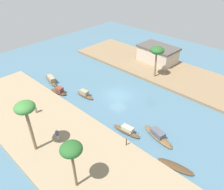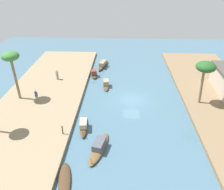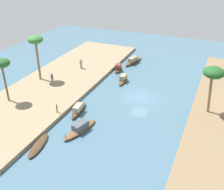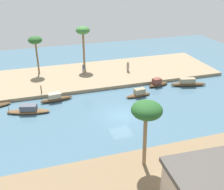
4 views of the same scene
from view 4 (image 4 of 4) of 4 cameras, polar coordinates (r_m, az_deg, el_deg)
name	(u,v)px [view 4 (image 4 of 4)]	position (r m, az deg, el deg)	size (l,w,h in m)	color
river_water	(121,115)	(32.17, 1.94, -4.33)	(66.39, 66.39, 0.00)	#476B7F
riverbank_left	(95,75)	(43.51, -3.70, 4.39)	(39.98, 11.63, 0.47)	#937F60
sampan_foreground	(158,83)	(40.23, 9.80, 2.48)	(3.51, 1.73, 1.25)	#47331E
sampan_with_red_awning	(28,110)	(33.97, -17.53, -3.11)	(5.36, 2.47, 1.11)	brown
sampan_with_tall_canopy	(139,94)	(36.61, 5.79, 0.31)	(3.71, 1.21, 1.15)	brown
sampan_open_hull	(56,98)	(35.96, -11.95, -0.66)	(4.36, 1.30, 1.16)	brown
sampan_downstream_large	(188,83)	(41.25, 16.01, 2.50)	(5.46, 2.18, 1.24)	brown
person_on_near_bank	(128,67)	(43.98, 3.43, 5.97)	(0.52, 0.52, 1.74)	gray
person_by_mooring	(83,70)	(43.11, -6.14, 5.43)	(0.50, 0.50, 1.71)	gray
mooring_post	(41,89)	(37.56, -14.97, 1.20)	(0.14, 0.14, 1.12)	#4C3823
palm_tree_left_near	(83,32)	(44.36, -6.27, 13.23)	(2.31, 2.31, 7.04)	#7F6647
palm_tree_left_far	(35,41)	(43.54, -16.17, 11.03)	(2.16, 2.16, 6.02)	brown
palm_tree_right_tall	(147,112)	(21.51, 7.46, -3.60)	(2.56, 2.56, 6.09)	#7F6647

